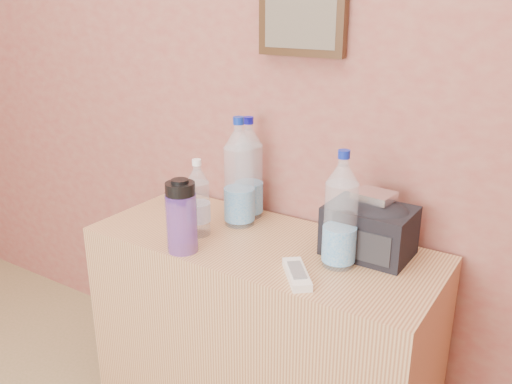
{
  "coord_description": "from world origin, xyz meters",
  "views": [
    {
      "loc": [
        0.88,
        0.4,
        1.45
      ],
      "look_at": [
        0.04,
        1.71,
        0.89
      ],
      "focal_mm": 38.0,
      "sensor_mm": 36.0,
      "label": 1
    }
  ],
  "objects_px": {
    "nalgene_bottle": "(182,216)",
    "ac_remote": "(297,274)",
    "foil_packet": "(374,196)",
    "pet_large_b": "(239,178)",
    "pet_large_d": "(340,216)",
    "pet_large_c": "(249,173)",
    "sunglasses": "(179,199)",
    "toiletry_bag": "(369,228)",
    "pet_small": "(198,202)",
    "dresser": "(261,336)"
  },
  "relations": [
    {
      "from": "nalgene_bottle",
      "to": "toiletry_bag",
      "type": "bearing_deg",
      "value": 30.58
    },
    {
      "from": "pet_large_c",
      "to": "pet_small",
      "type": "bearing_deg",
      "value": -101.51
    },
    {
      "from": "ac_remote",
      "to": "foil_packet",
      "type": "height_order",
      "value": "foil_packet"
    },
    {
      "from": "ac_remote",
      "to": "toiletry_bag",
      "type": "bearing_deg",
      "value": 117.0
    },
    {
      "from": "pet_large_c",
      "to": "foil_packet",
      "type": "distance_m",
      "value": 0.48
    },
    {
      "from": "pet_small",
      "to": "foil_packet",
      "type": "height_order",
      "value": "pet_small"
    },
    {
      "from": "pet_large_d",
      "to": "ac_remote",
      "type": "relative_size",
      "value": 2.06
    },
    {
      "from": "pet_large_c",
      "to": "pet_large_d",
      "type": "distance_m",
      "value": 0.47
    },
    {
      "from": "pet_small",
      "to": "dresser",
      "type": "bearing_deg",
      "value": 16.22
    },
    {
      "from": "pet_large_b",
      "to": "sunglasses",
      "type": "height_order",
      "value": "pet_large_b"
    },
    {
      "from": "pet_large_b",
      "to": "toiletry_bag",
      "type": "relative_size",
      "value": 1.48
    },
    {
      "from": "pet_large_b",
      "to": "sunglasses",
      "type": "xyz_separation_m",
      "value": [
        -0.31,
        0.04,
        -0.15
      ]
    },
    {
      "from": "nalgene_bottle",
      "to": "toiletry_bag",
      "type": "relative_size",
      "value": 0.91
    },
    {
      "from": "pet_large_b",
      "to": "nalgene_bottle",
      "type": "xyz_separation_m",
      "value": [
        -0.03,
        -0.27,
        -0.05
      ]
    },
    {
      "from": "pet_large_d",
      "to": "foil_packet",
      "type": "bearing_deg",
      "value": 70.29
    },
    {
      "from": "ac_remote",
      "to": "pet_large_b",
      "type": "bearing_deg",
      "value": -163.34
    },
    {
      "from": "pet_large_c",
      "to": "toiletry_bag",
      "type": "xyz_separation_m",
      "value": [
        0.48,
        -0.06,
        -0.07
      ]
    },
    {
      "from": "sunglasses",
      "to": "toiletry_bag",
      "type": "relative_size",
      "value": 0.52
    },
    {
      "from": "pet_large_b",
      "to": "pet_large_c",
      "type": "bearing_deg",
      "value": 100.78
    },
    {
      "from": "toiletry_bag",
      "to": "dresser",
      "type": "bearing_deg",
      "value": -160.81
    },
    {
      "from": "dresser",
      "to": "pet_large_c",
      "type": "relative_size",
      "value": 3.17
    },
    {
      "from": "nalgene_bottle",
      "to": "ac_remote",
      "type": "xyz_separation_m",
      "value": [
        0.38,
        0.04,
        -0.1
      ]
    },
    {
      "from": "pet_large_c",
      "to": "sunglasses",
      "type": "relative_size",
      "value": 2.74
    },
    {
      "from": "pet_large_b",
      "to": "toiletry_bag",
      "type": "height_order",
      "value": "pet_large_b"
    },
    {
      "from": "foil_packet",
      "to": "pet_large_d",
      "type": "bearing_deg",
      "value": -109.71
    },
    {
      "from": "toiletry_bag",
      "to": "sunglasses",
      "type": "bearing_deg",
      "value": 179.48
    },
    {
      "from": "dresser",
      "to": "pet_large_d",
      "type": "distance_m",
      "value": 0.58
    },
    {
      "from": "sunglasses",
      "to": "foil_packet",
      "type": "bearing_deg",
      "value": 3.48
    },
    {
      "from": "foil_packet",
      "to": "ac_remote",
      "type": "bearing_deg",
      "value": -112.36
    },
    {
      "from": "pet_large_d",
      "to": "toiletry_bag",
      "type": "xyz_separation_m",
      "value": [
        0.05,
        0.12,
        -0.07
      ]
    },
    {
      "from": "pet_large_d",
      "to": "foil_packet",
      "type": "distance_m",
      "value": 0.14
    },
    {
      "from": "pet_large_b",
      "to": "pet_large_d",
      "type": "distance_m",
      "value": 0.43
    },
    {
      "from": "nalgene_bottle",
      "to": "ac_remote",
      "type": "bearing_deg",
      "value": 5.42
    },
    {
      "from": "pet_large_b",
      "to": "pet_large_d",
      "type": "bearing_deg",
      "value": -13.25
    },
    {
      "from": "pet_large_c",
      "to": "nalgene_bottle",
      "type": "distance_m",
      "value": 0.36
    },
    {
      "from": "dresser",
      "to": "toiletry_bag",
      "type": "xyz_separation_m",
      "value": [
        0.32,
        0.11,
        0.44
      ]
    },
    {
      "from": "pet_large_b",
      "to": "pet_large_c",
      "type": "relative_size",
      "value": 1.05
    },
    {
      "from": "sunglasses",
      "to": "ac_remote",
      "type": "distance_m",
      "value": 0.72
    },
    {
      "from": "dresser",
      "to": "pet_small",
      "type": "relative_size",
      "value": 4.42
    },
    {
      "from": "pet_small",
      "to": "nalgene_bottle",
      "type": "height_order",
      "value": "pet_small"
    },
    {
      "from": "pet_large_d",
      "to": "toiletry_bag",
      "type": "distance_m",
      "value": 0.14
    },
    {
      "from": "pet_small",
      "to": "toiletry_bag",
      "type": "relative_size",
      "value": 1.02
    },
    {
      "from": "pet_small",
      "to": "ac_remote",
      "type": "height_order",
      "value": "pet_small"
    },
    {
      "from": "pet_large_b",
      "to": "pet_large_d",
      "type": "height_order",
      "value": "pet_large_b"
    },
    {
      "from": "pet_large_b",
      "to": "pet_large_d",
      "type": "relative_size",
      "value": 1.08
    },
    {
      "from": "pet_large_c",
      "to": "nalgene_bottle",
      "type": "bearing_deg",
      "value": -91.98
    },
    {
      "from": "dresser",
      "to": "nalgene_bottle",
      "type": "bearing_deg",
      "value": -133.04
    },
    {
      "from": "ac_remote",
      "to": "toiletry_bag",
      "type": "distance_m",
      "value": 0.29
    },
    {
      "from": "nalgene_bottle",
      "to": "toiletry_bag",
      "type": "xyz_separation_m",
      "value": [
        0.49,
        0.29,
        -0.03
      ]
    },
    {
      "from": "dresser",
      "to": "pet_large_b",
      "type": "distance_m",
      "value": 0.55
    }
  ]
}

